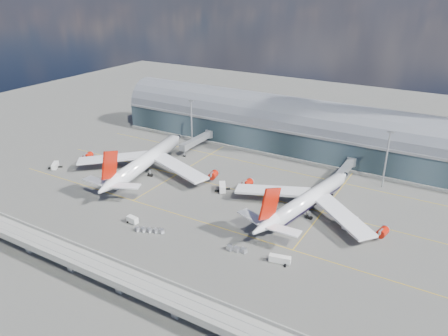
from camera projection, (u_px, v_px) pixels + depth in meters
The scene contains 18 objects.
ground at pixel (219, 211), 170.15m from camera, with size 500.00×500.00×0.00m, color #474744.
taxi_lines at pixel (245, 190), 187.62m from camera, with size 200.00×80.12×0.01m.
terminal at pixel (296, 129), 227.27m from camera, with size 200.00×30.00×28.00m.
guideway at pixel (119, 276), 124.57m from camera, with size 220.00×8.50×7.20m.
floodlight_mast_left at pixel (192, 122), 231.45m from camera, with size 3.00×0.70×25.70m.
floodlight_mast_right at pixel (386, 158), 184.93m from camera, with size 3.00×0.70×25.70m.
airliner_left at pixel (145, 161), 200.44m from camera, with size 68.90×72.53×22.19m.
airliner_right at pixel (306, 201), 166.31m from camera, with size 62.48×65.38×20.84m.
jet_bridge_left at pixel (198, 140), 230.87m from camera, with size 4.40×28.00×7.25m.
jet_bridge_right at pixel (343, 171), 192.93m from camera, with size 4.40×32.00×7.25m.
service_truck_0 at pixel (55, 166), 208.42m from camera, with size 5.57×6.42×2.67m.
service_truck_1 at pixel (132, 220), 161.62m from camera, with size 4.67×2.63×2.59m.
service_truck_2 at pixel (280, 259), 138.90m from camera, with size 7.21×3.47×2.52m.
service_truck_3 at pixel (350, 223), 158.65m from camera, with size 4.25×7.33×3.33m.
service_truck_4 at pixel (305, 208), 169.50m from camera, with size 2.86×5.58×3.21m.
service_truck_5 at pixel (222, 187), 185.97m from camera, with size 5.77×7.03×3.24m.
cargo_train_0 at pixel (236, 249), 144.92m from camera, with size 7.22×3.07×1.58m.
cargo_train_1 at pixel (149, 230), 156.04m from camera, with size 10.79×5.41×1.47m.
Camera 1 is at (77.51, -127.62, 83.37)m, focal length 35.00 mm.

